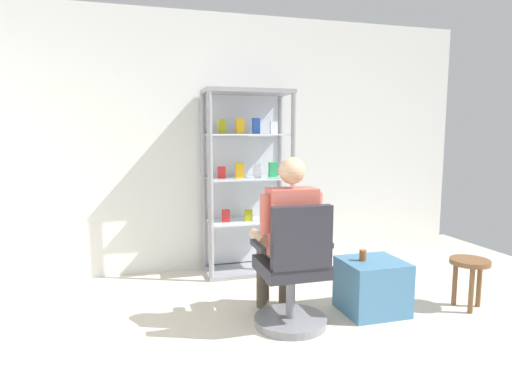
# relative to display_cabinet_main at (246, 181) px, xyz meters

# --- Properties ---
(back_wall) EXTENTS (6.00, 0.10, 2.70)m
(back_wall) POSITION_rel_display_cabinet_main_xyz_m (-0.40, 0.24, 0.38)
(back_wall) COLOR silver
(back_wall) RESTS_ON ground
(display_cabinet_main) EXTENTS (0.90, 0.45, 1.90)m
(display_cabinet_main) POSITION_rel_display_cabinet_main_xyz_m (0.00, 0.00, 0.00)
(display_cabinet_main) COLOR gray
(display_cabinet_main) RESTS_ON ground
(office_chair) EXTENTS (0.56, 0.56, 0.96)m
(office_chair) POSITION_rel_display_cabinet_main_xyz_m (-0.02, -1.47, -0.57)
(office_chair) COLOR slate
(office_chair) RESTS_ON ground
(seated_shopkeeper) EXTENTS (0.49, 0.57, 1.29)m
(seated_shopkeeper) POSITION_rel_display_cabinet_main_xyz_m (-0.02, -1.31, -0.25)
(seated_shopkeeper) COLOR #3F382D
(seated_shopkeeper) RESTS_ON ground
(storage_crate) EXTENTS (0.49, 0.45, 0.43)m
(storage_crate) POSITION_rel_display_cabinet_main_xyz_m (0.71, -1.36, -0.75)
(storage_crate) COLOR teal
(storage_crate) RESTS_ON ground
(tea_glass) EXTENTS (0.06, 0.06, 0.09)m
(tea_glass) POSITION_rel_display_cabinet_main_xyz_m (0.63, -1.34, -0.49)
(tea_glass) COLOR brown
(tea_glass) RESTS_ON storage_crate
(wooden_stool) EXTENTS (0.32, 0.32, 0.42)m
(wooden_stool) POSITION_rel_display_cabinet_main_xyz_m (1.53, -1.52, -0.63)
(wooden_stool) COLOR brown
(wooden_stool) RESTS_ON ground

